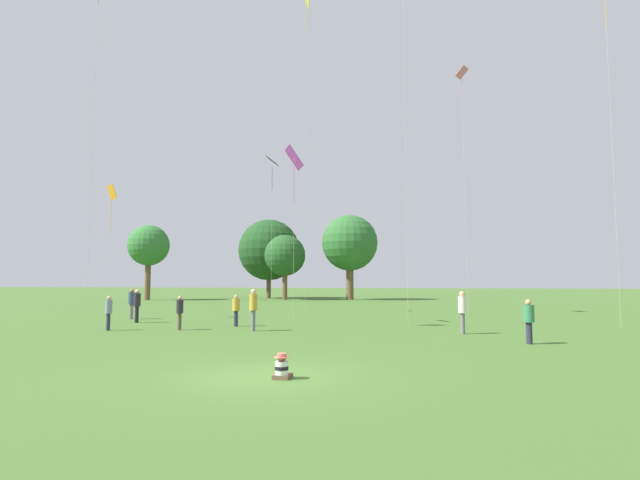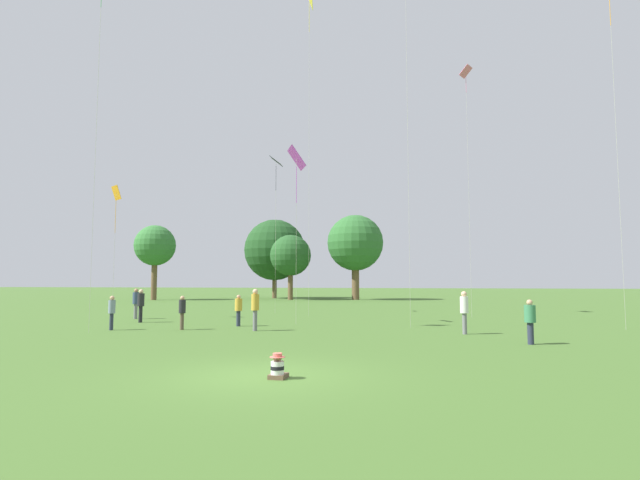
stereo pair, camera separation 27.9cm
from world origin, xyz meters
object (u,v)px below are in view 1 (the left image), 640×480
at_px(person_standing_1, 109,310).
at_px(kite_3, 294,161).
at_px(person_standing_6, 137,303).
at_px(kite_5, 462,87).
at_px(distant_tree_0, 269,250).
at_px(person_standing_2, 529,318).
at_px(person_standing_3, 180,310).
at_px(seated_toddler, 282,368).
at_px(kite_0, 605,1).
at_px(kite_4, 112,197).
at_px(person_standing_5, 236,308).
at_px(person_standing_4, 462,308).
at_px(kite_7, 306,8).
at_px(person_standing_7, 132,301).
at_px(person_standing_0, 253,306).
at_px(distant_tree_1, 350,243).
at_px(distant_tree_2, 149,246).
at_px(distant_tree_3, 285,256).
at_px(kite_2, 272,166).

distance_m(person_standing_1, kite_3, 11.64).
bearing_deg(person_standing_1, person_standing_6, -128.46).
bearing_deg(kite_5, kite_3, 17.10).
relative_size(kite_5, distant_tree_0, 1.53).
bearing_deg(kite_3, person_standing_2, -102.93).
bearing_deg(person_standing_3, seated_toddler, 176.19).
xyz_separation_m(kite_0, kite_4, (-26.82, 1.08, -8.51)).
bearing_deg(person_standing_1, person_standing_5, 158.73).
xyz_separation_m(person_standing_4, person_standing_5, (-10.57, 1.57, -0.17)).
bearing_deg(kite_7, seated_toddler, -134.22).
bearing_deg(person_standing_7, person_standing_2, -50.03).
relative_size(person_standing_0, distant_tree_0, 0.18).
height_order(person_standing_2, person_standing_3, person_standing_2).
xyz_separation_m(seated_toddler, kite_5, (6.08, 20.65, 14.20)).
distance_m(person_standing_0, distant_tree_0, 43.05).
relative_size(kite_3, distant_tree_1, 0.91).
relative_size(seated_toddler, person_standing_0, 0.32).
bearing_deg(kite_3, person_standing_4, -93.31).
distance_m(seated_toddler, distant_tree_2, 51.36).
relative_size(person_standing_6, distant_tree_3, 0.23).
xyz_separation_m(person_standing_7, kite_5, (19.38, 5.10, 13.40)).
height_order(person_standing_2, distant_tree_0, distant_tree_0).
xyz_separation_m(person_standing_6, kite_0, (23.82, 0.83, 14.64)).
xyz_separation_m(person_standing_0, person_standing_2, (11.01, -2.56, -0.21)).
bearing_deg(person_standing_6, kite_5, -27.46).
distance_m(person_standing_5, distant_tree_2, 38.08).
bearing_deg(kite_0, person_standing_0, 154.48).
relative_size(distant_tree_0, distant_tree_1, 1.01).
distance_m(person_standing_7, kite_3, 12.64).
xyz_separation_m(person_standing_6, person_standing_7, (-1.69, 2.24, -0.00)).
height_order(kite_3, distant_tree_3, kite_3).
bearing_deg(seated_toddler, person_standing_3, 128.77).
bearing_deg(person_standing_7, person_standing_1, -95.32).
bearing_deg(distant_tree_1, person_standing_0, -89.05).
bearing_deg(distant_tree_0, person_standing_2, -62.58).
bearing_deg(kite_7, person_standing_5, -157.83).
height_order(seated_toddler, person_standing_7, person_standing_7).
bearing_deg(person_standing_4, person_standing_2, -62.94).
bearing_deg(person_standing_3, kite_7, -60.42).
bearing_deg(person_standing_4, distant_tree_3, 109.20).
xyz_separation_m(kite_4, distant_tree_2, (-13.31, 27.45, -0.82)).
relative_size(person_standing_1, kite_7, 0.07).
bearing_deg(person_standing_0, person_standing_3, 152.19).
relative_size(person_standing_5, kite_4, 0.19).
height_order(person_standing_0, distant_tree_1, distant_tree_1).
xyz_separation_m(kite_4, distant_tree_3, (2.31, 31.23, -1.93)).
bearing_deg(seated_toddler, kite_3, 104.86).
bearing_deg(person_standing_7, person_standing_6, -81.72).
distance_m(kite_2, kite_3, 9.23).
bearing_deg(person_standing_4, person_standing_3, 176.43).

